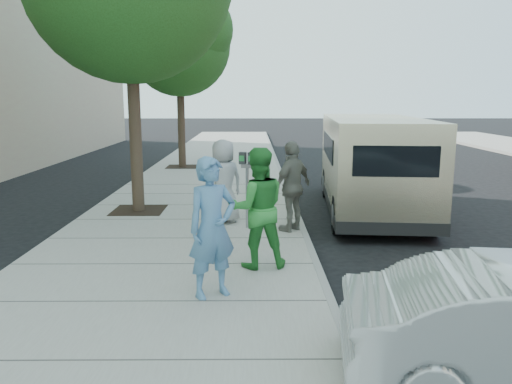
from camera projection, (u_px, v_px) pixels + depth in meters
ground at (231, 245)px, 9.54m from camera, size 120.00×120.00×0.00m
sidewalk at (179, 242)px, 9.52m from camera, size 5.00×60.00×0.15m
curb_face at (307, 242)px, 9.54m from camera, size 0.12×60.00×0.16m
tree_far at (180, 40)px, 18.44m from camera, size 3.92×3.80×6.49m
parking_meter at (247, 173)px, 10.07m from camera, size 0.34×0.21×1.56m
van at (372, 163)px, 12.13m from camera, size 2.61×6.39×2.32m
person_officer at (212, 228)px, 6.58m from camera, size 0.82×0.74×1.89m
person_green_shirt at (257, 208)px, 7.75m from camera, size 1.02×0.85×1.89m
person_gray_shirt at (223, 181)px, 10.54m from camera, size 1.04×0.93×1.78m
person_striped_polo at (292, 186)px, 9.90m from camera, size 1.03×1.08×1.80m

